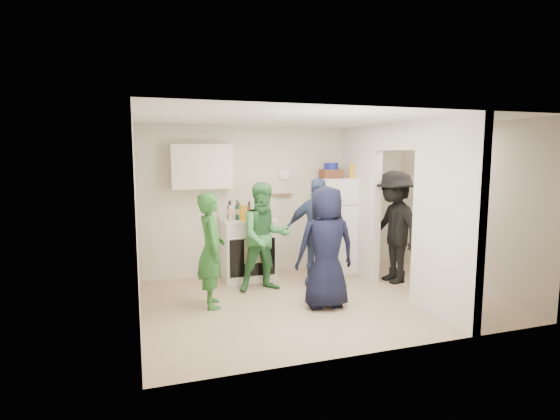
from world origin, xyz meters
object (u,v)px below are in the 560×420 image
object	(u,v)px
blue_bowl	(331,166)
yellow_cup_stack_top	(352,171)
person_denim	(317,232)
fridge	(337,225)
wicker_basket	(331,174)
person_green_center	(265,237)
person_navy	(326,247)
stove	(247,249)
person_nook	(394,227)
person_green_left	(211,250)

from	to	relation	value
blue_bowl	yellow_cup_stack_top	distance (m)	0.36
yellow_cup_stack_top	person_denim	distance (m)	1.36
fridge	person_denim	xyz separation A→B (m)	(-0.64, -0.62, 0.03)
blue_bowl	wicker_basket	bearing A→B (deg)	0.00
person_green_center	person_denim	size ratio (longest dim) A/B	0.97
fridge	yellow_cup_stack_top	xyz separation A→B (m)	(0.22, -0.10, 0.94)
yellow_cup_stack_top	person_navy	distance (m)	2.13
stove	fridge	size ratio (longest dim) A/B	0.62
person_navy	person_nook	xyz separation A→B (m)	(1.51, 0.74, 0.08)
wicker_basket	person_denim	world-z (taller)	wicker_basket
fridge	wicker_basket	size ratio (longest dim) A/B	4.67
person_green_left	person_green_center	bearing A→B (deg)	-59.81
fridge	blue_bowl	xyz separation A→B (m)	(-0.10, 0.05, 1.02)
yellow_cup_stack_top	person_green_center	distance (m)	2.04
stove	person_green_left	distance (m)	1.41
wicker_basket	person_nook	distance (m)	1.41
person_nook	blue_bowl	bearing A→B (deg)	-146.26
wicker_basket	person_nook	xyz separation A→B (m)	(0.68, -0.93, -0.82)
wicker_basket	person_navy	distance (m)	2.07
person_green_center	person_denim	world-z (taller)	person_denim
fridge	person_nook	size ratio (longest dim) A/B	0.91
person_denim	person_nook	world-z (taller)	person_nook
fridge	person_green_center	distance (m)	1.63
wicker_basket	person_navy	xyz separation A→B (m)	(-0.83, -1.67, -0.89)
person_green_left	person_green_center	size ratio (longest dim) A/B	0.95
fridge	wicker_basket	distance (m)	0.90
person_denim	fridge	bearing A→B (deg)	70.62
person_nook	yellow_cup_stack_top	bearing A→B (deg)	-157.69
person_green_center	person_green_left	bearing A→B (deg)	-153.76
yellow_cup_stack_top	person_green_left	bearing A→B (deg)	-158.66
yellow_cup_stack_top	person_green_left	xyz separation A→B (m)	(-2.59, -1.01, -0.99)
stove	yellow_cup_stack_top	size ratio (longest dim) A/B	4.02
fridge	person_green_left	bearing A→B (deg)	-154.87
person_denim	blue_bowl	bearing A→B (deg)	77.69
wicker_basket	person_nook	bearing A→B (deg)	-53.90
yellow_cup_stack_top	person_denim	bearing A→B (deg)	-148.83
yellow_cup_stack_top	person_green_left	size ratio (longest dim) A/B	0.16
wicker_basket	yellow_cup_stack_top	distance (m)	0.36
yellow_cup_stack_top	blue_bowl	bearing A→B (deg)	154.89
fridge	person_green_left	distance (m)	2.62
person_green_left	person_nook	size ratio (longest dim) A/B	0.87
blue_bowl	person_navy	distance (m)	2.13
blue_bowl	person_green_left	xyz separation A→B (m)	(-2.27, -1.16, -1.07)
yellow_cup_stack_top	fridge	bearing A→B (deg)	155.56
fridge	blue_bowl	world-z (taller)	blue_bowl
person_denim	yellow_cup_stack_top	bearing A→B (deg)	57.63
person_denim	wicker_basket	bearing A→B (deg)	77.69
wicker_basket	yellow_cup_stack_top	bearing A→B (deg)	-25.11
stove	person_green_left	size ratio (longest dim) A/B	0.65
wicker_basket	yellow_cup_stack_top	size ratio (longest dim) A/B	1.40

